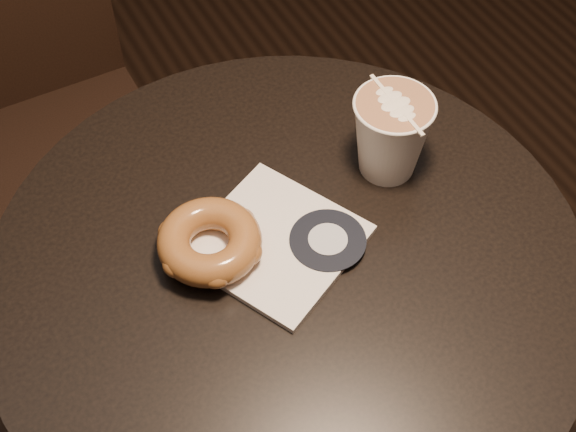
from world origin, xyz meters
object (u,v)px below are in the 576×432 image
Objects in this scene: pastry_bag at (275,242)px; doughnut at (210,241)px; latte_cup at (391,136)px; chair at (32,85)px; cafe_table at (288,342)px.

doughnut reaches higher than pastry_bag.
latte_cup reaches higher than pastry_bag.
latte_cup is (0.33, -0.61, 0.28)m from chair.
latte_cup reaches higher than cafe_table.
chair is 8.64× the size of latte_cup.
cafe_table is 0.24m from doughnut.
latte_cup is at bearing 5.18° from doughnut.
cafe_table is at bearing -105.91° from pastry_bag.
chair is 0.75m from latte_cup.
doughnut is (-0.07, 0.02, 0.02)m from pastry_bag.
pastry_bag reaches higher than cafe_table.
doughnut is (-0.08, 0.04, 0.23)m from cafe_table.
doughnut is 1.09× the size of latte_cup.
latte_cup reaches higher than doughnut.
latte_cup is (0.17, 0.07, 0.25)m from cafe_table.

